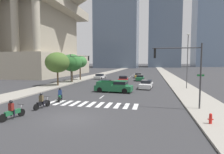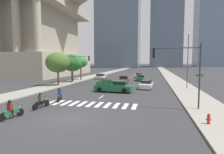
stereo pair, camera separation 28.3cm
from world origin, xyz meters
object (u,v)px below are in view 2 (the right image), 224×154
(sedan_white_4, at_px, (146,85))
(fire_hydrant, at_px, (209,119))
(sedan_white_3, at_px, (101,76))
(traffic_signal_near, at_px, (181,64))
(motorcycle_lead, at_px, (60,96))
(pickup_truck, at_px, (115,87))
(sedan_gold_5, at_px, (139,76))
(street_lamp_east, at_px, (188,57))
(sedan_green_1, at_px, (141,78))
(street_tree_nearest, at_px, (58,62))
(motorcycle_third, at_px, (11,111))
(traffic_signal_far, at_px, (78,63))
(sedan_black_2, at_px, (105,84))
(motorcycle_trailing, at_px, (41,102))
(sedan_red_0, at_px, (124,80))
(street_tree_third, at_px, (81,62))
(street_tree_second, at_px, (72,63))

(sedan_white_4, distance_m, fire_hydrant, 17.81)
(sedan_white_3, bearing_deg, traffic_signal_near, -146.61)
(motorcycle_lead, relative_size, pickup_truck, 0.40)
(sedan_gold_5, height_order, street_lamp_east, street_lamp_east)
(sedan_green_1, relative_size, street_tree_nearest, 0.75)
(fire_hydrant, bearing_deg, street_lamp_east, 85.07)
(motorcycle_third, bearing_deg, traffic_signal_far, 21.29)
(sedan_white_3, distance_m, street_tree_nearest, 16.45)
(sedan_black_2, height_order, fire_hydrant, sedan_black_2)
(pickup_truck, bearing_deg, motorcycle_lead, -120.70)
(sedan_white_3, xyz_separation_m, street_lamp_east, (18.47, -14.79, 4.45))
(motorcycle_trailing, relative_size, sedan_red_0, 0.51)
(fire_hydrant, height_order, street_tree_third, street_tree_third)
(traffic_signal_far, height_order, street_tree_second, street_tree_second)
(fire_hydrant, bearing_deg, motorcycle_third, -173.78)
(sedan_gold_5, bearing_deg, sedan_red_0, -12.96)
(sedan_green_1, xyz_separation_m, fire_hydrant, (6.55, -29.60, -0.09))
(fire_hydrant, distance_m, traffic_signal_near, 5.73)
(sedan_red_0, height_order, street_tree_second, street_tree_second)
(sedan_green_1, distance_m, street_tree_second, 15.85)
(motorcycle_lead, height_order, sedan_red_0, motorcycle_lead)
(sedan_gold_5, distance_m, fire_hydrant, 37.52)
(sedan_gold_5, height_order, street_tree_third, street_tree_third)
(street_tree_second, bearing_deg, sedan_white_4, -19.07)
(sedan_black_2, xyz_separation_m, sedan_gold_5, (4.06, 20.35, -0.01))
(sedan_red_0, xyz_separation_m, traffic_signal_far, (-8.61, -3.72, 3.43))
(pickup_truck, relative_size, sedan_white_4, 1.14)
(fire_hydrant, bearing_deg, street_tree_third, 126.85)
(pickup_truck, bearing_deg, street_tree_second, 141.97)
(motorcycle_trailing, bearing_deg, pickup_truck, -18.69)
(sedan_red_0, relative_size, fire_hydrant, 6.03)
(pickup_truck, xyz_separation_m, sedan_gold_5, (1.52, 24.44, -0.21))
(motorcycle_trailing, relative_size, sedan_white_4, 0.46)
(motorcycle_third, relative_size, street_tree_second, 0.38)
(sedan_green_1, relative_size, traffic_signal_near, 0.76)
(fire_hydrant, distance_m, traffic_signal_far, 28.20)
(pickup_truck, bearing_deg, sedan_gold_5, 90.49)
(sedan_white_3, height_order, fire_hydrant, sedan_white_3)
(motorcycle_lead, height_order, street_tree_third, street_tree_third)
(motorcycle_third, bearing_deg, sedan_white_3, 15.59)
(pickup_truck, relative_size, street_lamp_east, 0.64)
(motorcycle_trailing, xyz_separation_m, sedan_red_0, (4.18, 22.99, 0.03))
(traffic_signal_far, bearing_deg, street_tree_second, 143.38)
(motorcycle_third, relative_size, traffic_signal_far, 0.38)
(traffic_signal_near, bearing_deg, sedan_green_1, -78.26)
(sedan_white_3, height_order, sedan_white_4, sedan_white_4)
(traffic_signal_near, relative_size, street_tree_nearest, 0.99)
(sedan_black_2, height_order, traffic_signal_near, traffic_signal_near)
(motorcycle_trailing, distance_m, traffic_signal_far, 20.07)
(sedan_red_0, xyz_separation_m, traffic_signal_near, (8.48, -20.59, 3.54))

